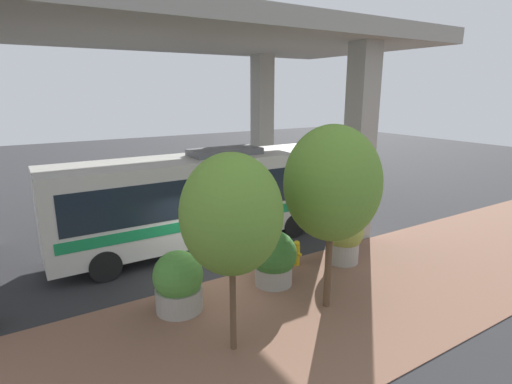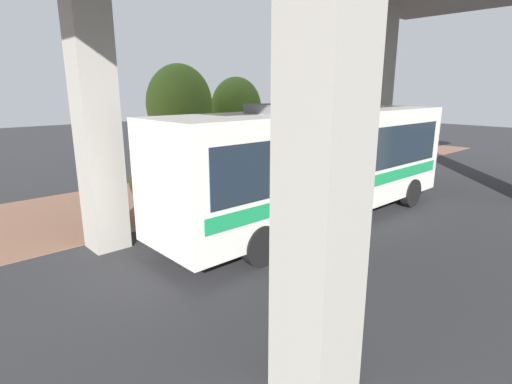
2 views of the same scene
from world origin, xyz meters
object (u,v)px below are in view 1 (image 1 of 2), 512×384
object	(u,v)px
planter_middle	(178,282)
planter_back	(344,237)
street_tree_far	(232,215)
fire_hydrant	(296,253)
street_tree_near	(332,184)
planter_front	(274,258)
bus	(200,195)

from	to	relation	value
planter_middle	planter_back	world-z (taller)	planter_back
street_tree_far	fire_hydrant	bearing A→B (deg)	-54.22
planter_middle	street_tree_far	world-z (taller)	street_tree_far
street_tree_near	street_tree_far	size ratio (longest dim) A/B	1.09
planter_front	street_tree_far	xyz separation A→B (m)	(-2.15, 2.56, 2.40)
planter_back	fire_hydrant	bearing A→B (deg)	67.28
bus	fire_hydrant	size ratio (longest dim) A/B	12.13
bus	street_tree_near	bearing A→B (deg)	-169.90
bus	street_tree_far	distance (m)	6.71
fire_hydrant	street_tree_far	bearing A→B (deg)	125.78
bus	planter_front	world-z (taller)	bus
planter_middle	street_tree_far	size ratio (longest dim) A/B	0.37
planter_front	planter_back	world-z (taller)	planter_back
planter_front	street_tree_near	bearing A→B (deg)	-164.38
bus	planter_back	distance (m)	5.44
planter_middle	planter_back	xyz separation A→B (m)	(-0.02, -5.95, 0.13)
fire_hydrant	planter_front	xyz separation A→B (m)	(-0.73, 1.43, 0.40)
fire_hydrant	planter_front	size ratio (longest dim) A/B	0.52
planter_front	street_tree_far	distance (m)	4.12
fire_hydrant	planter_back	distance (m)	1.72
planter_back	street_tree_far	xyz separation A→B (m)	(-2.24, 5.52, 2.31)
street_tree_near	street_tree_far	distance (m)	3.10
planter_front	street_tree_far	bearing A→B (deg)	130.02
fire_hydrant	planter_front	bearing A→B (deg)	116.92
fire_hydrant	street_tree_near	xyz separation A→B (m)	(-2.58, 0.92, 3.03)
planter_back	street_tree_far	world-z (taller)	street_tree_far
bus	planter_back	xyz separation A→B (m)	(-4.03, -3.50, -1.05)
bus	planter_middle	xyz separation A→B (m)	(-4.01, 2.45, -1.17)
planter_front	street_tree_far	size ratio (longest dim) A/B	0.37
street_tree_far	street_tree_near	bearing A→B (deg)	-84.43
planter_front	planter_back	bearing A→B (deg)	-88.27
fire_hydrant	planter_middle	bearing A→B (deg)	97.95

